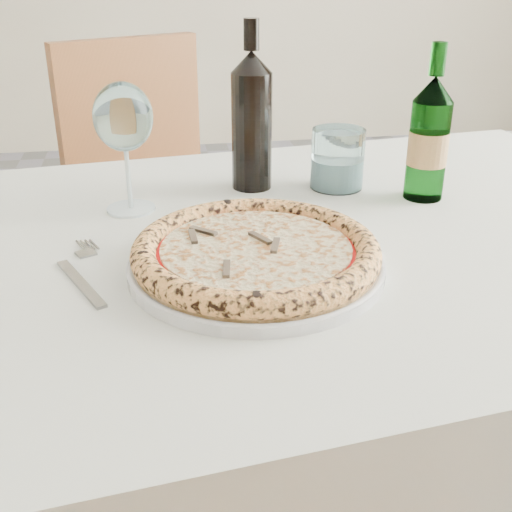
# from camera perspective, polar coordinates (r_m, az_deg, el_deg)

# --- Properties ---
(dining_table) EXTENTS (1.51, 1.00, 0.76)m
(dining_table) POSITION_cam_1_polar(r_m,az_deg,el_deg) (0.92, -1.02, -3.54)
(dining_table) COLOR brown
(dining_table) RESTS_ON floor
(chair_far) EXTENTS (0.49, 0.49, 0.93)m
(chair_far) POSITION_cam_1_polar(r_m,az_deg,el_deg) (1.66, -9.23, 4.47)
(chair_far) COLOR brown
(chair_far) RESTS_ON floor
(plate) EXTENTS (0.32, 0.32, 0.02)m
(plate) POSITION_cam_1_polar(r_m,az_deg,el_deg) (0.79, 0.00, -0.73)
(plate) COLOR white
(plate) RESTS_ON dining_table
(pizza) EXTENTS (0.31, 0.31, 0.03)m
(pizza) POSITION_cam_1_polar(r_m,az_deg,el_deg) (0.78, -0.00, 0.42)
(pizza) COLOR tan
(pizza) RESTS_ON plate
(fork) EXTENTS (0.07, 0.19, 0.00)m
(fork) POSITION_cam_1_polar(r_m,az_deg,el_deg) (0.81, -15.17, -1.47)
(fork) COLOR gray
(fork) RESTS_ON dining_table
(wine_glass) EXTENTS (0.09, 0.09, 0.19)m
(wine_glass) POSITION_cam_1_polar(r_m,az_deg,el_deg) (0.96, -11.72, 11.76)
(wine_glass) COLOR white
(wine_glass) RESTS_ON dining_table
(tumbler) EXTENTS (0.09, 0.09, 0.10)m
(tumbler) POSITION_cam_1_polar(r_m,az_deg,el_deg) (1.08, 7.24, 8.22)
(tumbler) COLOR silver
(tumbler) RESTS_ON dining_table
(beer_bottle) EXTENTS (0.06, 0.06, 0.24)m
(beer_bottle) POSITION_cam_1_polar(r_m,az_deg,el_deg) (1.04, 15.11, 10.02)
(beer_bottle) COLOR #367A3B
(beer_bottle) RESTS_ON dining_table
(wine_bottle) EXTENTS (0.07, 0.07, 0.27)m
(wine_bottle) POSITION_cam_1_polar(r_m,az_deg,el_deg) (1.05, -0.39, 12.06)
(wine_bottle) COLOR black
(wine_bottle) RESTS_ON dining_table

